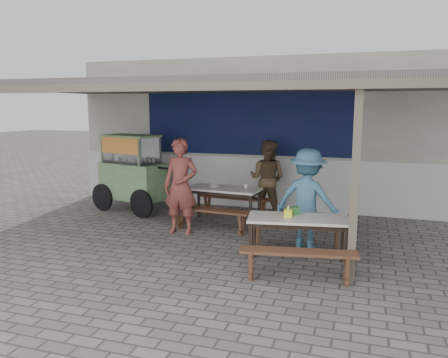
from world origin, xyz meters
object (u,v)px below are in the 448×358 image
patron_street_side (181,186)px  patron_wall_side (267,179)px  table_right (298,222)px  patron_right_table (307,199)px  bench_left_wall (234,201)px  table_left (223,192)px  bench_right_street (298,258)px  bench_right_wall (297,232)px  condiment_bowl (214,186)px  condiment_jar (246,186)px  bench_left_street (210,214)px  vendor_cart (133,170)px  donation_box (293,210)px  tissue_box (288,213)px

patron_street_side → patron_wall_side: size_ratio=1.08×
table_right → patron_right_table: (0.02, 0.88, 0.17)m
patron_street_side → patron_right_table: size_ratio=1.07×
bench_left_wall → table_left: bearing=-90.0°
bench_right_street → patron_street_side: 3.04m
bench_right_wall → condiment_bowl: size_ratio=8.74×
table_left → bench_right_street: size_ratio=0.96×
bench_right_wall → condiment_bowl: 2.33m
condiment_jar → condiment_bowl: 0.64m
bench_left_street → table_right: table_right is taller
bench_right_wall → condiment_bowl: condiment_bowl is taller
table_left → bench_left_wall: 0.71m
table_left → table_right: (1.79, -1.91, -0.00)m
table_left → vendor_cart: bearing=173.2°
table_right → patron_street_side: patron_street_side is taller
condiment_jar → patron_wall_side: bearing=68.0°
bench_left_street → bench_left_wall: (0.11, 1.25, 0.00)m
bench_right_wall → donation_box: 0.66m
bench_left_street → condiment_bowl: size_ratio=8.75×
donation_box → bench_left_wall: bearing=124.6°
bench_left_wall → donation_box: donation_box is taller
vendor_cart → patron_wall_side: bearing=22.8°
donation_box → patron_wall_side: bearing=110.3°
patron_street_side → donation_box: patron_street_side is taller
tissue_box → condiment_bowl: 2.68m
table_left → bench_right_wall: 2.15m
patron_right_table → condiment_jar: 1.84m
vendor_cart → condiment_jar: 2.77m
bench_left_wall → patron_street_side: 1.69m
vendor_cart → patron_street_side: size_ratio=1.24×
table_right → vendor_cart: (-4.12, 2.40, 0.27)m
patron_right_table → patron_street_side: bearing=6.4°
table_right → condiment_bowl: bearing=126.6°
table_left → bench_right_street: (1.90, -2.55, -0.33)m
patron_right_table → donation_box: size_ratio=9.82×
vendor_cart → patron_wall_side: 3.07m
patron_right_table → bench_left_wall: bearing=-32.4°
condiment_jar → condiment_bowl: (-0.62, -0.16, -0.02)m
vendor_cart → patron_street_side: patron_street_side is taller
patron_street_side → patron_right_table: patron_street_side is taller
bench_right_street → condiment_bowl: 3.34m
bench_right_street → patron_wall_side: size_ratio=0.96×
table_right → bench_right_street: 0.72m
bench_left_street → donation_box: bearing=-27.5°
patron_wall_side → condiment_bowl: patron_wall_side is taller
bench_left_street → donation_box: (1.75, -1.12, 0.47)m
patron_wall_side → patron_right_table: (1.10, -1.92, 0.01)m
table_right → patron_street_side: 2.59m
bench_left_wall → donation_box: (1.64, -2.37, 0.47)m
bench_left_street → bench_right_wall: same height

